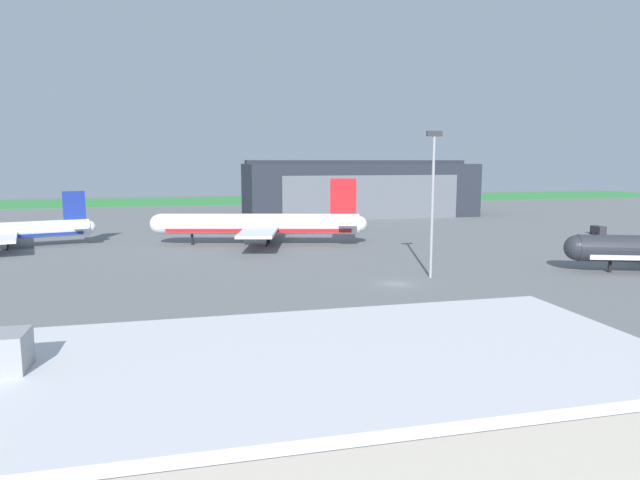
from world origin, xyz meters
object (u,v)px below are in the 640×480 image
Objects in this scene: maintenance_hangar at (357,189)px; airliner_far_right at (259,225)px; fuel_bowser at (598,230)px; terminal_block_east at (139,462)px; apron_light_mast at (433,194)px.

maintenance_hangar is 1.63× the size of airliner_far_right.
terminal_block_east is at bearing -138.00° from fuel_bowser.
apron_light_mast reaches higher than airliner_far_right.
fuel_bowser is at bearing -56.50° from maintenance_hangar.
maintenance_hangar is 101.29m from apron_light_mast.
terminal_block_east is at bearing -100.65° from airliner_far_right.
maintenance_hangar is 71.95m from airliner_far_right.
fuel_bowser is 0.22× the size of apron_light_mast.
terminal_block_east is 2.24× the size of apron_light_mast.
maintenance_hangar is at bearing 123.50° from fuel_bowser.
maintenance_hangar is 163.37m from terminal_block_east.
maintenance_hangar is 15.21× the size of fuel_bowser.
terminal_block_east is 66.47m from apron_light_mast.
airliner_far_right is at bearing 79.35° from terminal_block_east.
apron_light_mast reaches higher than maintenance_hangar.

